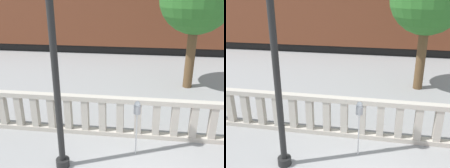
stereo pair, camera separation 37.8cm
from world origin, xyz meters
The scene contains 4 objects.
balustrade centered at (0.00, 2.52, 0.62)m, with size 17.21×0.24×1.23m.
lamppost centered at (-2.04, 0.94, 3.15)m, with size 0.36×0.36×5.75m.
parking_meter centered at (-0.27, 1.68, 1.24)m, with size 0.18×0.18×1.53m.
train_near centered at (-3.21, 13.74, 2.06)m, with size 23.87×2.62×4.55m.
Camera 1 is at (-0.16, -3.94, 4.10)m, focal length 40.00 mm.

